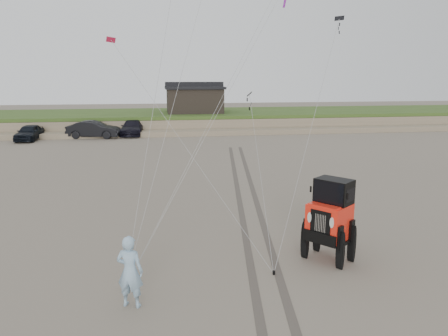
% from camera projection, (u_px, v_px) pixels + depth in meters
% --- Properties ---
extents(ground, '(160.00, 160.00, 0.00)m').
position_uv_depth(ground, '(236.00, 273.00, 13.19)').
color(ground, '#6B6054').
rests_on(ground, ground).
extents(dune_ridge, '(160.00, 14.25, 1.73)m').
position_uv_depth(dune_ridge, '(177.00, 120.00, 49.25)').
color(dune_ridge, '#7A6B54').
rests_on(dune_ridge, ground).
extents(cabin, '(6.40, 5.40, 3.35)m').
position_uv_depth(cabin, '(194.00, 99.00, 48.56)').
color(cabin, black).
rests_on(cabin, dune_ridge).
extents(truck_a, '(1.99, 4.35, 1.44)m').
position_uv_depth(truck_a, '(29.00, 133.00, 39.53)').
color(truck_a, black).
rests_on(truck_a, ground).
extents(truck_b, '(5.12, 2.51, 1.62)m').
position_uv_depth(truck_b, '(94.00, 130.00, 41.00)').
color(truck_b, black).
rests_on(truck_b, ground).
extents(truck_c, '(2.55, 5.27, 1.48)m').
position_uv_depth(truck_c, '(133.00, 128.00, 42.97)').
color(truck_c, black).
rests_on(truck_c, ground).
extents(jeep, '(5.97, 5.50, 2.12)m').
position_uv_depth(jeep, '(329.00, 229.00, 13.88)').
color(jeep, '#FF2614').
rests_on(jeep, ground).
extents(man, '(0.81, 0.67, 1.92)m').
position_uv_depth(man, '(130.00, 271.00, 11.09)').
color(man, '#80A6C6').
rests_on(man, ground).
extents(stake_main, '(0.08, 0.08, 0.12)m').
position_uv_depth(stake_main, '(124.00, 288.00, 12.12)').
color(stake_main, black).
rests_on(stake_main, ground).
extents(stake_aux, '(0.08, 0.08, 0.12)m').
position_uv_depth(stake_aux, '(274.00, 273.00, 13.04)').
color(stake_aux, black).
rests_on(stake_aux, ground).
extents(tire_tracks, '(5.22, 29.74, 0.01)m').
position_uv_depth(tire_tracks, '(247.00, 198.00, 21.22)').
color(tire_tracks, '#4C443D').
rests_on(tire_tracks, ground).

